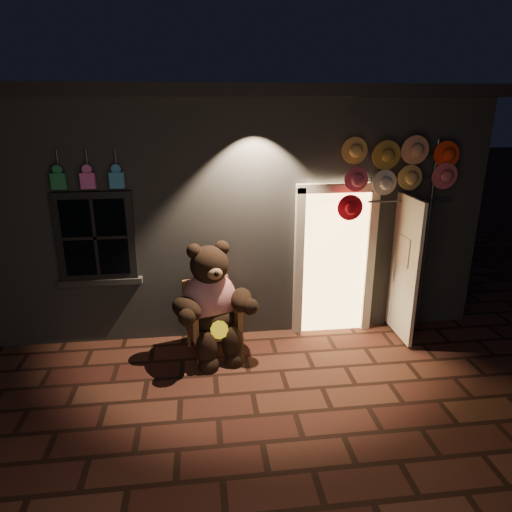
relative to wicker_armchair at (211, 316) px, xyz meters
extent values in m
plane|color=#532D20|center=(0.44, -1.09, -0.48)|extent=(60.00, 60.00, 0.00)
cube|color=slate|center=(0.44, 2.91, 1.17)|extent=(7.00, 5.00, 3.30)
cube|color=black|center=(0.44, 2.91, 2.90)|extent=(7.30, 5.30, 0.16)
cube|color=black|center=(-1.46, 0.37, 1.07)|extent=(1.00, 0.10, 1.20)
cube|color=black|center=(-1.46, 0.34, 1.07)|extent=(0.82, 0.06, 1.02)
cube|color=slate|center=(-1.46, 0.37, 0.44)|extent=(1.10, 0.14, 0.08)
cube|color=#FFC972|center=(1.79, 0.39, 0.57)|extent=(0.92, 0.10, 2.10)
cube|color=beige|center=(1.27, 0.35, 0.57)|extent=(0.12, 0.12, 2.20)
cube|color=beige|center=(2.31, 0.35, 0.57)|extent=(0.12, 0.12, 2.20)
cube|color=beige|center=(1.79, 0.35, 1.65)|extent=(1.16, 0.12, 0.12)
cube|color=beige|center=(2.69, 0.01, 0.57)|extent=(0.05, 0.80, 2.00)
cube|color=#227F45|center=(-1.81, 0.29, 1.82)|extent=(0.18, 0.07, 0.20)
cylinder|color=#59595E|center=(-1.81, 0.35, 2.07)|extent=(0.02, 0.02, 0.25)
cube|color=#DF5BB0|center=(-1.46, 0.29, 1.82)|extent=(0.18, 0.07, 0.20)
cylinder|color=#59595E|center=(-1.46, 0.35, 2.07)|extent=(0.02, 0.02, 0.25)
cube|color=#368BBD|center=(-1.11, 0.29, 1.82)|extent=(0.18, 0.07, 0.20)
cylinder|color=#59595E|center=(-1.11, 0.35, 2.07)|extent=(0.02, 0.02, 0.25)
cube|color=olive|center=(0.02, -0.08, -0.15)|extent=(0.77, 0.74, 0.09)
cube|color=olive|center=(-0.05, 0.19, 0.17)|extent=(0.63, 0.24, 0.64)
cube|color=olive|center=(-0.26, -0.17, 0.03)|extent=(0.21, 0.54, 0.36)
cube|color=olive|center=(0.31, -0.02, 0.03)|extent=(0.21, 0.54, 0.36)
cylinder|color=olive|center=(-0.18, -0.39, -0.34)|extent=(0.05, 0.05, 0.29)
cylinder|color=olive|center=(0.35, -0.25, -0.34)|extent=(0.05, 0.05, 0.29)
cylinder|color=olive|center=(-0.31, 0.10, -0.34)|extent=(0.05, 0.05, 0.29)
cylinder|color=olive|center=(0.22, 0.24, -0.34)|extent=(0.05, 0.05, 0.29)
ellipsoid|color=red|center=(-0.01, -0.02, 0.25)|extent=(0.87, 0.76, 0.77)
ellipsoid|color=black|center=(0.01, -0.10, 0.03)|extent=(0.72, 0.66, 0.36)
sphere|color=black|center=(0.01, -0.07, 0.76)|extent=(0.61, 0.61, 0.50)
sphere|color=black|center=(-0.18, -0.09, 0.96)|extent=(0.20, 0.20, 0.20)
sphere|color=black|center=(0.18, 0.01, 0.96)|extent=(0.20, 0.20, 0.20)
ellipsoid|color=#966944|center=(0.07, -0.29, 0.72)|extent=(0.22, 0.18, 0.16)
ellipsoid|color=black|center=(-0.30, -0.34, 0.29)|extent=(0.52, 0.58, 0.28)
ellipsoid|color=black|center=(0.41, -0.15, 0.29)|extent=(0.32, 0.53, 0.28)
ellipsoid|color=black|center=(-0.07, -0.46, -0.23)|extent=(0.28, 0.28, 0.48)
ellipsoid|color=black|center=(0.27, -0.37, -0.23)|extent=(0.28, 0.28, 0.48)
sphere|color=black|center=(-0.05, -0.52, -0.43)|extent=(0.26, 0.26, 0.26)
sphere|color=black|center=(0.28, -0.43, -0.43)|extent=(0.26, 0.26, 0.26)
cylinder|color=yellow|center=(0.10, -0.41, 0.00)|extent=(0.26, 0.15, 0.23)
cylinder|color=#59595E|center=(3.11, 0.29, 0.90)|extent=(0.04, 0.04, 2.76)
cylinder|color=#59595E|center=(2.81, 0.27, 2.07)|extent=(1.23, 0.03, 0.03)
cylinder|color=#59595E|center=(2.81, 0.27, 1.77)|extent=(1.23, 0.03, 0.03)
cylinder|color=#59595E|center=(2.81, 0.27, 1.46)|extent=(1.23, 0.03, 0.03)
cylinder|color=#E19B4A|center=(1.94, 0.21, 2.12)|extent=(0.35, 0.11, 0.35)
cylinder|color=olive|center=(2.35, 0.18, 2.12)|extent=(0.35, 0.11, 0.35)
cylinder|color=tan|center=(2.76, 0.15, 2.12)|extent=(0.35, 0.11, 0.35)
cylinder|color=#FF3814|center=(3.17, 0.21, 2.12)|extent=(0.35, 0.11, 0.35)
cylinder|color=#C13F5B|center=(1.94, 0.18, 1.77)|extent=(0.35, 0.11, 0.35)
cylinder|color=beige|center=(2.35, 0.15, 1.77)|extent=(0.35, 0.11, 0.35)
cylinder|color=tan|center=(2.76, 0.21, 1.77)|extent=(0.35, 0.11, 0.35)
cylinder|color=#E05A64|center=(3.17, 0.18, 1.77)|extent=(0.35, 0.11, 0.35)
cylinder|color=red|center=(1.94, 0.15, 1.41)|extent=(0.35, 0.11, 0.35)
camera|label=1|loc=(-0.08, -5.62, 2.71)|focal=32.00mm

